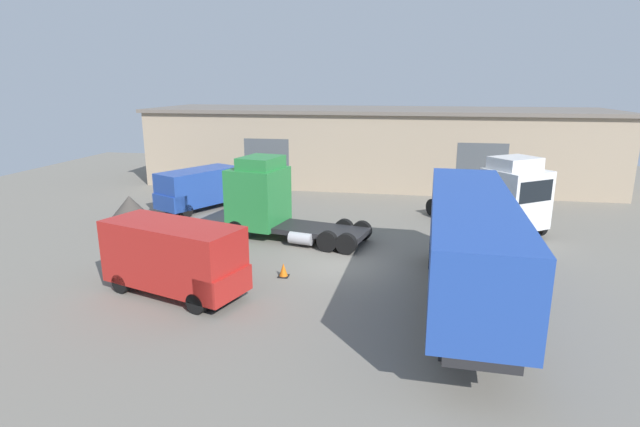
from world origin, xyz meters
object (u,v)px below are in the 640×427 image
at_px(container_trailer_black, 470,239).
at_px(traffic_cone, 283,270).
at_px(delivery_van_red, 176,257).
at_px(delivery_van_blue, 197,188).
at_px(tractor_unit_white, 507,198).
at_px(gravel_pile, 130,212).
at_px(tractor_unit_green, 268,200).

distance_m(container_trailer_black, traffic_cone, 7.27).
height_order(delivery_van_red, delivery_van_blue, delivery_van_red).
xyz_separation_m(container_trailer_black, delivery_van_red, (-9.95, -0.50, -1.07)).
bearing_deg(container_trailer_black, tractor_unit_white, 166.07).
relative_size(tractor_unit_white, gravel_pile, 2.22).
bearing_deg(delivery_van_red, gravel_pile, 147.99).
xyz_separation_m(container_trailer_black, gravel_pile, (-16.09, 6.84, -1.61)).
height_order(tractor_unit_green, gravel_pile, tractor_unit_green).
bearing_deg(gravel_pile, delivery_van_blue, 68.51).
relative_size(delivery_van_blue, gravel_pile, 1.77).
bearing_deg(traffic_cone, container_trailer_black, -15.00).
xyz_separation_m(container_trailer_black, traffic_cone, (-6.68, 1.79, -2.23)).
bearing_deg(traffic_cone, delivery_van_red, -144.98).
bearing_deg(delivery_van_blue, tractor_unit_white, 112.12).
xyz_separation_m(tractor_unit_white, gravel_pile, (-18.89, -2.67, -0.95)).
distance_m(tractor_unit_green, traffic_cone, 5.72).
relative_size(tractor_unit_white, delivery_van_red, 1.19).
height_order(tractor_unit_green, traffic_cone, tractor_unit_green).
distance_m(container_trailer_black, delivery_van_blue, 18.27).
bearing_deg(delivery_van_red, container_trailer_black, 20.96).
relative_size(delivery_van_blue, traffic_cone, 9.63).
relative_size(container_trailer_black, gravel_pile, 3.71).
height_order(tractor_unit_white, gravel_pile, tractor_unit_white).
xyz_separation_m(tractor_unit_green, traffic_cone, (2.05, -5.10, -1.58)).
xyz_separation_m(delivery_van_blue, gravel_pile, (-1.73, -4.39, -0.43)).
height_order(container_trailer_black, tractor_unit_white, tractor_unit_white).
relative_size(container_trailer_black, delivery_van_red, 1.99).
xyz_separation_m(tractor_unit_green, delivery_van_blue, (-5.63, 4.34, -0.52)).
xyz_separation_m(tractor_unit_green, delivery_van_red, (-1.22, -7.39, -0.42)).
bearing_deg(delivery_van_blue, tractor_unit_green, 80.21).
relative_size(tractor_unit_green, delivery_van_blue, 1.33).
height_order(tractor_unit_green, delivery_van_blue, tractor_unit_green).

